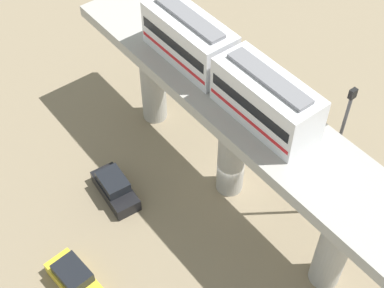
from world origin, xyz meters
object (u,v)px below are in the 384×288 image
train (225,67)px  signal_post (335,152)px  tree_near_viaduct (224,60)px  parked_car_yellow (75,279)px  parked_car_black (115,188)px

train → signal_post: size_ratio=1.19×
tree_near_viaduct → signal_post: bearing=-101.8°
parked_car_yellow → tree_near_viaduct: bearing=18.5°
parked_car_black → tree_near_viaduct: (13.04, 3.69, 2.49)m
train → tree_near_viaduct: 11.72m
train → parked_car_black: bearing=154.5°
parked_car_black → parked_car_yellow: bearing=-137.2°
train → signal_post: 8.46m
tree_near_viaduct → parked_car_black: bearing=-164.2°
train → tree_near_viaduct: bearing=48.1°
signal_post → train: bearing=117.3°
signal_post → parked_car_black: bearing=136.1°
tree_near_viaduct → parked_car_yellow: bearing=-156.7°
parked_car_yellow → tree_near_viaduct: 20.60m
tree_near_viaduct → train: bearing=-131.9°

